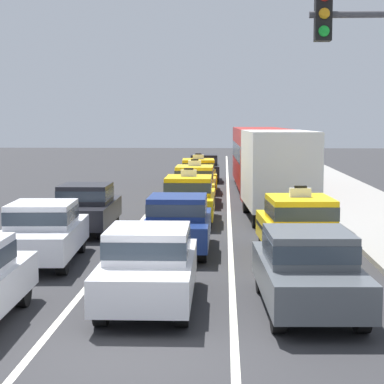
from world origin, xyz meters
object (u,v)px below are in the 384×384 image
sedan_left_third (86,206)px  sedan_center_nearest (149,264)px  sedan_center_second (178,222)px  sedan_center_sixth (204,167)px  sedan_right_nearest (308,268)px  taxi_center_third (189,198)px  sedan_left_second (43,231)px  taxi_center_fourth (195,184)px  bus_right_fourth (260,155)px  taxi_center_fifth (198,174)px  box_truck_right_third (275,171)px  taxi_right_second (299,226)px

sedan_left_third → sedan_center_nearest: bearing=-71.4°
sedan_center_second → sedan_center_nearest: bearing=-91.9°
sedan_center_sixth → sedan_right_nearest: bearing=-84.3°
taxi_center_third → sedan_center_sixth: bearing=89.9°
sedan_center_sixth → sedan_right_nearest: 28.88m
sedan_left_second → sedan_center_second: size_ratio=1.02×
sedan_left_second → sedan_left_third: 5.01m
sedan_center_nearest → taxi_center_fourth: taxi_center_fourth is taller
sedan_left_second → sedan_center_sixth: bearing=82.1°
sedan_right_nearest → bus_right_fourth: size_ratio=0.39×
sedan_left_third → taxi_center_fifth: taxi_center_fifth is taller
sedan_left_second → bus_right_fourth: size_ratio=0.39×
sedan_right_nearest → box_truck_right_third: box_truck_right_third is taller
sedan_center_second → taxi_center_fifth: bearing=90.2°
sedan_right_nearest → bus_right_fourth: bearing=89.4°
sedan_center_nearest → taxi_center_third: bearing=89.0°
taxi_center_third → sedan_right_nearest: (2.88, -11.63, -0.03)m
sedan_left_second → taxi_center_third: size_ratio=0.96×
sedan_left_third → box_truck_right_third: (6.40, 3.62, 0.93)m
sedan_center_second → sedan_right_nearest: 6.62m
sedan_center_nearest → box_truck_right_third: size_ratio=0.61×
sedan_left_second → bus_right_fourth: (6.49, 19.35, 0.97)m
taxi_center_fifth → box_truck_right_third: bearing=-71.4°
sedan_left_second → sedan_left_third: same height
sedan_center_second → sedan_center_sixth: size_ratio=0.99×
bus_right_fourth → sedan_right_nearest: bearing=-90.6°
sedan_center_second → sedan_left_second: bearing=-153.0°
sedan_center_sixth → sedan_center_nearest: bearing=-90.5°
taxi_center_fourth → sedan_left_third: bearing=-111.7°
sedan_left_third → taxi_center_third: size_ratio=0.95×
sedan_left_third → taxi_center_third: bearing=36.3°
sedan_left_third → sedan_center_nearest: same height
sedan_center_nearest → sedan_right_nearest: bearing=-4.3°
sedan_right_nearest → taxi_right_second: bearing=85.8°
sedan_left_second → bus_right_fourth: bus_right_fourth is taller
sedan_center_nearest → sedan_center_second: size_ratio=1.00×
sedan_left_second → taxi_center_fourth: size_ratio=0.96×
taxi_center_third → taxi_right_second: bearing=-63.6°
taxi_right_second → taxi_center_fourth: bearing=105.1°
sedan_right_nearest → bus_right_fourth: 23.62m
box_truck_right_third → sedan_left_third: bearing=-150.5°
sedan_center_second → taxi_right_second: taxi_right_second is taller
taxi_center_fifth → sedan_center_sixth: (0.10, 6.23, -0.03)m
taxi_center_fifth → bus_right_fourth: 3.51m
box_truck_right_third → sedan_left_second: bearing=-127.1°
taxi_center_fifth → box_truck_right_third: size_ratio=0.65×
sedan_center_second → sedan_right_nearest: (2.89, -5.96, 0.00)m
sedan_center_nearest → taxi_right_second: (3.45, 4.87, 0.03)m
taxi_center_third → taxi_center_fifth: 10.88m
sedan_left_third → sedan_center_second: bearing=-45.7°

